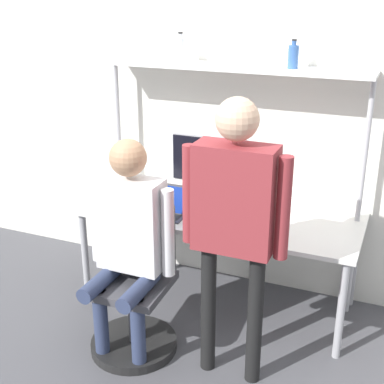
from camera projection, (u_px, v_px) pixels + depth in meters
name	position (u px, v px, depth m)	size (l,w,h in m)	color
ground_plane	(197.00, 330.00, 3.69)	(12.00, 12.00, 0.00)	#4C4C51
wall_back	(240.00, 112.00, 3.91)	(8.00, 0.06, 2.70)	silver
desk	(219.00, 220.00, 3.80)	(1.98, 0.78, 0.72)	silver
shelf_unit	(232.00, 96.00, 3.69)	(1.88, 0.31, 1.71)	white
monitor	(212.00, 165.00, 3.91)	(0.64, 0.24, 0.48)	#B7B7BC
laptop	(164.00, 206.00, 3.73)	(0.33, 0.21, 0.20)	#333338
cell_phone	(198.00, 220.00, 3.63)	(0.07, 0.15, 0.01)	#264C8C
office_chair	(135.00, 306.00, 3.43)	(0.56, 0.56, 0.95)	black
person_seated	(128.00, 233.00, 3.20)	(0.57, 0.47, 1.41)	#2D3856
person_standing	(234.00, 208.00, 2.89)	(0.61, 0.23, 1.70)	black
bottle_clear	(181.00, 50.00, 3.72)	(0.07, 0.07, 0.21)	silver
bottle_blue	(293.00, 56.00, 3.44)	(0.07, 0.07, 0.19)	#335999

